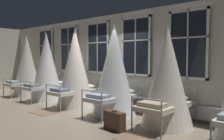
# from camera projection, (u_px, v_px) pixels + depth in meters

# --- Properties ---
(ground) EXTENTS (26.68, 26.68, 0.00)m
(ground) POSITION_uv_depth(u_px,v_px,m) (88.00, 112.00, 7.50)
(ground) COLOR gray
(back_wall_with_windows) EXTENTS (14.34, 0.10, 3.20)m
(back_wall_with_windows) POSITION_uv_depth(u_px,v_px,m) (117.00, 60.00, 8.44)
(back_wall_with_windows) COLOR beige
(back_wall_with_windows) RESTS_ON ground
(window_bank) EXTENTS (10.04, 0.10, 2.93)m
(window_bank) POSITION_uv_depth(u_px,v_px,m) (115.00, 71.00, 8.37)
(window_bank) COLOR black
(window_bank) RESTS_ON ground
(cot_first) EXTENTS (1.29, 1.84, 2.66)m
(cot_first) POSITION_uv_depth(u_px,v_px,m) (27.00, 66.00, 10.65)
(cot_first) COLOR #9EA3A8
(cot_first) RESTS_ON ground
(cot_second) EXTENTS (1.29, 1.85, 2.67)m
(cot_second) POSITION_uv_depth(u_px,v_px,m) (47.00, 67.00, 9.45)
(cot_second) COLOR #9EA3A8
(cot_second) RESTS_ON ground
(cot_third) EXTENTS (1.29, 1.84, 2.71)m
(cot_third) POSITION_uv_depth(u_px,v_px,m) (75.00, 68.00, 8.22)
(cot_third) COLOR #9EA3A8
(cot_third) RESTS_ON ground
(cot_fourth) EXTENTS (1.29, 1.84, 2.69)m
(cot_fourth) POSITION_uv_depth(u_px,v_px,m) (114.00, 71.00, 7.01)
(cot_fourth) COLOR #9EA3A8
(cot_fourth) RESTS_ON ground
(cot_fifth) EXTENTS (1.29, 1.84, 2.48)m
(cot_fifth) POSITION_uv_depth(u_px,v_px,m) (167.00, 78.00, 5.85)
(cot_fifth) COLOR #9EA3A8
(cot_fifth) RESTS_ON ground
(rug_third) EXTENTS (0.83, 0.60, 0.01)m
(rug_third) POSITION_uv_depth(u_px,v_px,m) (43.00, 113.00, 7.36)
(rug_third) COLOR brown
(rug_third) RESTS_ON ground
(rug_fifth) EXTENTS (0.81, 0.57, 0.01)m
(rug_fifth) POSITION_uv_depth(u_px,v_px,m) (135.00, 140.00, 4.94)
(rug_fifth) COLOR brown
(rug_fifth) RESTS_ON ground
(suitcase_dark) EXTENTS (0.58, 0.26, 0.47)m
(suitcase_dark) POSITION_uv_depth(u_px,v_px,m) (114.00, 121.00, 5.60)
(suitcase_dark) COLOR #472D1E
(suitcase_dark) RESTS_ON ground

